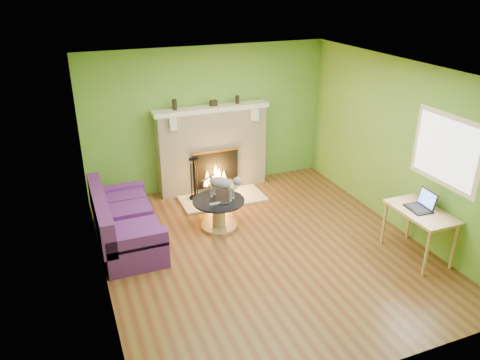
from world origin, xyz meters
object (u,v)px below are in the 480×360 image
object	(u,v)px
sofa	(123,223)
cat	(222,186)
coffee_table	(219,211)
desk	(421,216)

from	to	relation	value
sofa	cat	size ratio (longest dim) A/B	2.73
coffee_table	desk	world-z (taller)	desk
sofa	cat	xyz separation A→B (m)	(1.56, -0.02, 0.36)
sofa	coffee_table	xyz separation A→B (m)	(1.48, -0.07, -0.05)
sofa	desk	distance (m)	4.27
coffee_table	cat	world-z (taller)	cat
cat	desk	bearing A→B (deg)	-82.81
cat	coffee_table	bearing A→B (deg)	169.28
sofa	desk	size ratio (longest dim) A/B	1.88
coffee_table	cat	size ratio (longest dim) A/B	1.23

